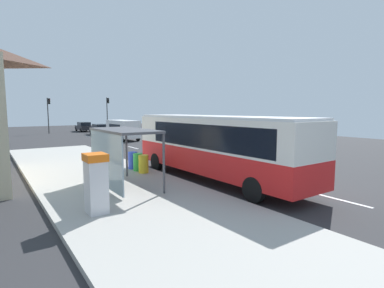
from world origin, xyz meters
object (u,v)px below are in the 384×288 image
Objects in this scene: ticket_machine at (96,183)px; recycling_bin_green at (138,162)px; traffic_light_near_side at (108,109)px; bus_shelter at (118,143)px; white_van at (123,129)px; sedan_far at (100,129)px; recycling_bin_yellow at (144,164)px; sedan_near at (84,127)px; recycling_bin_blue at (133,160)px; traffic_light_far_side at (49,110)px; bus at (214,144)px.

recycling_bin_green is (3.97, 5.56, -0.52)m from ticket_machine.
traffic_light_near_side is 1.37× the size of bus_shelter.
sedan_far is (0.10, 8.75, -0.55)m from white_van.
recycling_bin_yellow is 0.70m from recycling_bin_green.
sedan_near reaches higher than recycling_bin_blue.
white_van is at bearing -71.00° from traffic_light_far_side.
bus_shelter is (-2.21, -2.88, 1.44)m from recycling_bin_green.
ticket_machine is 40.84m from traffic_light_near_side.
recycling_bin_green is 0.70m from recycling_bin_blue.
white_van is at bearing -90.33° from sedan_near.
bus reaches higher than recycling_bin_green.
traffic_light_far_side is at bearing 129.05° from sedan_far.
ticket_machine is 2.04× the size of recycling_bin_blue.
recycling_bin_yellow is 1.00× the size of recycling_bin_green.
traffic_light_far_side is (5.07, 39.21, 2.31)m from ticket_machine.
sedan_near is 42.21m from ticket_machine.
recycling_bin_yellow is at bearing -103.21° from sedan_far.
white_van is 0.97× the size of traffic_light_near_side.
recycling_bin_yellow is (-6.50, -27.68, -0.14)m from sedan_far.
ticket_machine is at bearing -129.23° from recycling_bin_yellow.
ticket_machine is 7.44m from recycling_bin_blue.
sedan_near is 4.65× the size of recycling_bin_green.
traffic_light_near_side is (9.69, 33.54, 2.95)m from recycling_bin_yellow.
sedan_near is at bearing 84.11° from bus.
recycling_bin_green is (-6.50, -26.98, -0.14)m from sedan_far.
recycling_bin_blue is 33.08m from traffic_light_far_side.
recycling_bin_green is at bearing 54.48° from ticket_machine.
white_van reaches higher than sedan_far.
traffic_light_far_side is (-5.30, 15.41, 2.14)m from white_van.
traffic_light_near_side reaches higher than ticket_machine.
white_van is at bearing -102.71° from traffic_light_near_side.
white_van is 22.82m from bus_shelter.
bus_shelter is at bearing 56.71° from ticket_machine.
bus_shelter is at bearing -106.26° from sedan_far.
traffic_light_near_side is at bearing 70.41° from ticket_machine.
recycling_bin_yellow and recycling_bin_green have the same top height.
recycling_bin_blue is at bearing 58.32° from bus_shelter.
sedan_near and sedan_far have the same top height.
sedan_far is at bearing -90.00° from sedan_near.
recycling_bin_green is at bearing -106.45° from traffic_light_near_side.
ticket_machine is 0.48× the size of bus_shelter.
recycling_bin_yellow is 0.17× the size of traffic_light_near_side.
white_van reaches higher than recycling_bin_yellow.
recycling_bin_yellow is at bearing 50.77° from ticket_machine.
recycling_bin_blue is 4.45m from bus_shelter.
bus is 2.09× the size of white_van.
traffic_light_far_side reaches higher than recycling_bin_blue.
ticket_machine is at bearing -123.29° from bus_shelter.
white_van is at bearing 66.45° from ticket_machine.
recycling_bin_yellow is at bearing -106.12° from traffic_light_near_side.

